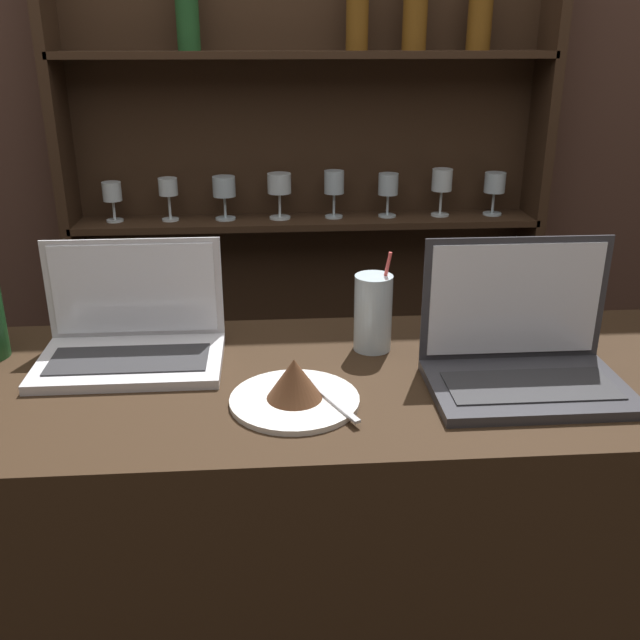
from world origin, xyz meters
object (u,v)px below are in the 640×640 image
object	(u,v)px
laptop_far	(523,353)
water_glass	(373,313)
laptop_near	(132,335)
cake_plate	(295,388)

from	to	relation	value
laptop_far	water_glass	size ratio (longest dim) A/B	1.71
laptop_near	cake_plate	bearing A→B (deg)	-34.04
cake_plate	laptop_far	bearing A→B (deg)	6.76
laptop_far	cake_plate	xyz separation A→B (m)	(-0.41, -0.05, -0.03)
laptop_near	water_glass	distance (m)	0.47
laptop_near	water_glass	world-z (taller)	laptop_near
water_glass	cake_plate	bearing A→B (deg)	-127.17
laptop_far	cake_plate	world-z (taller)	laptop_far
cake_plate	water_glass	xyz separation A→B (m)	(0.16, 0.21, 0.05)
laptop_far	water_glass	world-z (taller)	laptop_far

